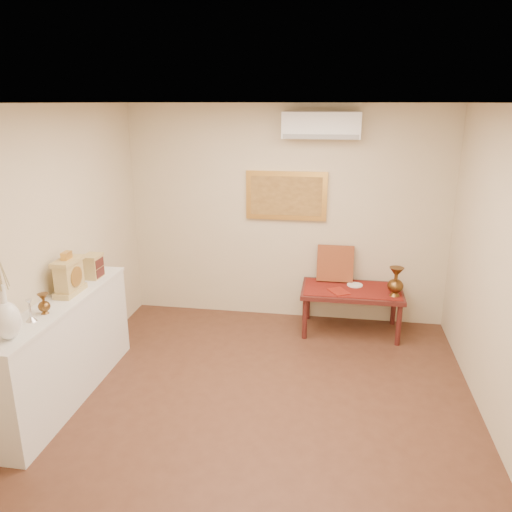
% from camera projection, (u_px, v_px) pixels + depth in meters
% --- Properties ---
extents(floor, '(4.50, 4.50, 0.00)m').
position_uv_depth(floor, '(258.00, 414.00, 4.52)').
color(floor, brown).
rests_on(floor, ground).
extents(ceiling, '(4.50, 4.50, 0.00)m').
position_uv_depth(ceiling, '(258.00, 103.00, 3.72)').
color(ceiling, silver).
rests_on(ceiling, ground).
extents(wall_back, '(4.00, 0.02, 2.70)m').
position_uv_depth(wall_back, '(286.00, 215.00, 6.25)').
color(wall_back, beige).
rests_on(wall_back, ground).
extents(wall_front, '(4.00, 0.02, 2.70)m').
position_uv_depth(wall_front, '(170.00, 455.00, 2.00)').
color(wall_front, beige).
rests_on(wall_front, ground).
extents(wall_left, '(0.02, 4.50, 2.70)m').
position_uv_depth(wall_left, '(36.00, 262.00, 4.43)').
color(wall_left, beige).
rests_on(wall_left, ground).
extents(candlestick, '(0.09, 0.09, 0.19)m').
position_uv_depth(candlestick, '(30.00, 310.00, 4.08)').
color(candlestick, silver).
rests_on(candlestick, display_ledge).
extents(brass_urn_small, '(0.10, 0.10, 0.23)m').
position_uv_depth(brass_urn_small, '(43.00, 301.00, 4.22)').
color(brass_urn_small, brown).
rests_on(brass_urn_small, display_ledge).
extents(table_cloth, '(1.14, 0.59, 0.01)m').
position_uv_depth(table_cloth, '(352.00, 289.00, 6.00)').
color(table_cloth, maroon).
rests_on(table_cloth, low_table).
extents(brass_urn_tall, '(0.19, 0.19, 0.42)m').
position_uv_depth(brass_urn_tall, '(396.00, 279.00, 5.72)').
color(brass_urn_tall, brown).
rests_on(brass_urn_tall, table_cloth).
extents(plate, '(0.19, 0.19, 0.01)m').
position_uv_depth(plate, '(355.00, 285.00, 6.10)').
color(plate, white).
rests_on(plate, table_cloth).
extents(menu, '(0.28, 0.31, 0.01)m').
position_uv_depth(menu, '(339.00, 291.00, 5.89)').
color(menu, maroon).
rests_on(menu, table_cloth).
extents(cushion, '(0.45, 0.19, 0.46)m').
position_uv_depth(cushion, '(335.00, 263.00, 6.21)').
color(cushion, maroon).
rests_on(cushion, table_cloth).
extents(display_ledge, '(0.37, 2.02, 0.98)m').
position_uv_depth(display_ledge, '(65.00, 350.00, 4.66)').
color(display_ledge, silver).
rests_on(display_ledge, floor).
extents(mantel_clock, '(0.17, 0.36, 0.41)m').
position_uv_depth(mantel_clock, '(69.00, 276.00, 4.65)').
color(mantel_clock, tan).
rests_on(mantel_clock, display_ledge).
extents(wooden_chest, '(0.16, 0.21, 0.24)m').
position_uv_depth(wooden_chest, '(93.00, 266.00, 5.09)').
color(wooden_chest, tan).
rests_on(wooden_chest, display_ledge).
extents(low_table, '(1.20, 0.70, 0.55)m').
position_uv_depth(low_table, '(352.00, 294.00, 6.02)').
color(low_table, '#4C1A16').
rests_on(low_table, floor).
extents(painting, '(1.00, 0.06, 0.60)m').
position_uv_depth(painting, '(286.00, 196.00, 6.15)').
color(painting, gold).
rests_on(painting, wall_back).
extents(ac_unit, '(0.90, 0.25, 0.30)m').
position_uv_depth(ac_unit, '(321.00, 125.00, 5.74)').
color(ac_unit, white).
rests_on(ac_unit, wall_back).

